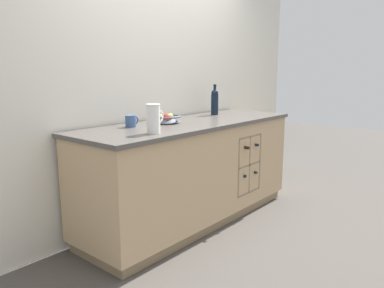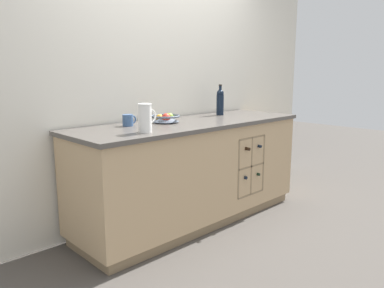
{
  "view_description": "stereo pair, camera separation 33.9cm",
  "coord_description": "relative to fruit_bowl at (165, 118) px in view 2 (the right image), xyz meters",
  "views": [
    {
      "loc": [
        -2.55,
        -2.14,
        1.37
      ],
      "look_at": [
        0.0,
        0.0,
        0.73
      ],
      "focal_mm": 35.0,
      "sensor_mm": 36.0,
      "label": 1
    },
    {
      "loc": [
        -2.32,
        -2.39,
        1.37
      ],
      "look_at": [
        0.0,
        0.0,
        0.73
      ],
      "focal_mm": 35.0,
      "sensor_mm": 36.0,
      "label": 2
    }
  ],
  "objects": [
    {
      "name": "white_pitcher",
      "position": [
        -0.46,
        -0.32,
        0.07
      ],
      "size": [
        0.16,
        0.1,
        0.21
      ],
      "color": "white",
      "rests_on": "kitchen_island"
    },
    {
      "name": "standing_wine_bottle",
      "position": [
        0.78,
        0.05,
        0.1
      ],
      "size": [
        0.08,
        0.08,
        0.31
      ],
      "color": "black",
      "rests_on": "kitchen_island"
    },
    {
      "name": "back_wall",
      "position": [
        0.21,
        0.3,
        0.3
      ],
      "size": [
        4.66,
        0.06,
        2.55
      ],
      "primitive_type": "cube",
      "color": "silver",
      "rests_on": "ground_plane"
    },
    {
      "name": "ceramic_mug",
      "position": [
        -0.36,
        0.05,
        0.01
      ],
      "size": [
        0.13,
        0.09,
        0.1
      ],
      "color": "#385684",
      "rests_on": "kitchen_island"
    },
    {
      "name": "ground_plane",
      "position": [
        0.21,
        -0.12,
        -0.97
      ],
      "size": [
        14.0,
        14.0,
        0.0
      ],
      "primitive_type": "plane",
      "color": "#4C4742"
    },
    {
      "name": "fruit_bowl",
      "position": [
        0.0,
        0.0,
        0.0
      ],
      "size": [
        0.26,
        0.26,
        0.09
      ],
      "color": "#4C5666",
      "rests_on": "kitchen_island"
    },
    {
      "name": "kitchen_island",
      "position": [
        0.21,
        -0.12,
        -0.5
      ],
      "size": [
        2.3,
        0.76,
        0.93
      ],
      "color": "#8B7354",
      "rests_on": "ground_plane"
    }
  ]
}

